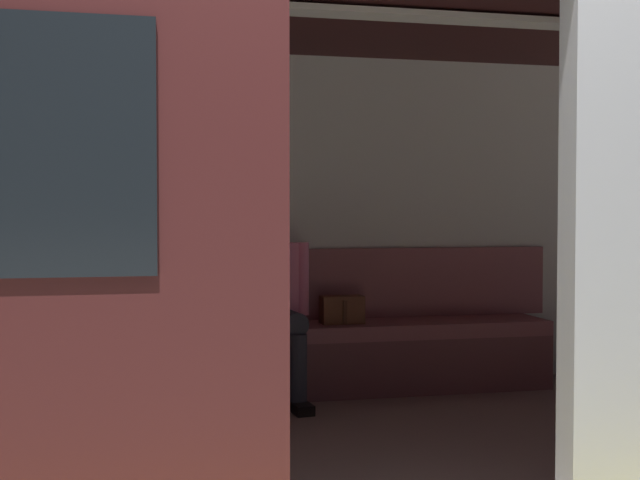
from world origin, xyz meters
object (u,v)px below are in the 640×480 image
person_seated (267,290)px  train_car (325,134)px  bench_seat (295,342)px  handbag (342,310)px  grab_pole_door (276,231)px  book (207,325)px

person_seated → train_car: bearing=96.5°
bench_seat → handbag: handbag is taller
bench_seat → person_seated: 0.37m
handbag → grab_pole_door: grab_pole_door is taller
train_car → bench_seat: size_ratio=1.98×
handbag → book: handbag is taller
book → grab_pole_door: (-0.10, 1.82, 0.60)m
train_car → book: size_ratio=29.09×
handbag → book: size_ratio=1.18×
train_car → grab_pole_door: train_car is taller
bench_seat → person_seated: bearing=16.4°
bench_seat → train_car: bearing=86.7°
bench_seat → grab_pole_door: size_ratio=1.55×
bench_seat → handbag: bearing=-174.9°
person_seated → grab_pole_door: bearing=82.0°
person_seated → grab_pole_door: (0.25, 1.74, 0.39)m
bench_seat → book: book is taller
person_seated → handbag: 0.50m
book → grab_pole_door: bearing=79.1°
person_seated → book: size_ratio=5.29×
bench_seat → handbag: (-0.30, -0.03, 0.19)m
bench_seat → grab_pole_door: (0.42, 1.80, 0.71)m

